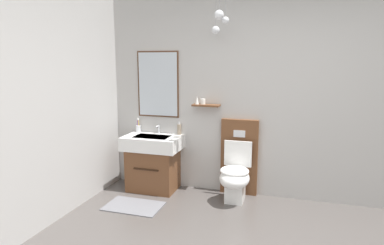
{
  "coord_description": "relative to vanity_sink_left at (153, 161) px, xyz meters",
  "views": [
    {
      "loc": [
        0.12,
        -2.29,
        1.73
      ],
      "look_at": [
        -1.13,
        1.74,
        0.97
      ],
      "focal_mm": 31.43,
      "sensor_mm": 36.0,
      "label": 1
    }
  ],
  "objects": [
    {
      "name": "soap_dispenser",
      "position": [
        0.31,
        0.19,
        0.42
      ],
      "size": [
        0.06,
        0.06,
        0.18
      ],
      "color": "gray",
      "rests_on": "vanity_sink_left"
    },
    {
      "name": "wall_back",
      "position": [
        1.67,
        0.28,
        0.95
      ],
      "size": [
        4.9,
        0.57,
        2.68
      ],
      "color": "#B7B5B2",
      "rests_on": "ground"
    },
    {
      "name": "bath_mat",
      "position": [
        0.0,
        -0.61,
        -0.39
      ],
      "size": [
        0.68,
        0.44,
        0.01
      ],
      "primitive_type": "cube",
      "color": "slate",
      "rests_on": "ground"
    },
    {
      "name": "toothbrush_cup",
      "position": [
        -0.3,
        0.18,
        0.4
      ],
      "size": [
        0.07,
        0.07,
        0.2
      ],
      "color": "silver",
      "rests_on": "vanity_sink_left"
    },
    {
      "name": "vanity_sink_left",
      "position": [
        0.0,
        0.0,
        0.0
      ],
      "size": [
        0.76,
        0.52,
        0.75
      ],
      "color": "brown",
      "rests_on": "ground"
    },
    {
      "name": "toilet",
      "position": [
        1.14,
        0.02,
        -0.02
      ],
      "size": [
        0.48,
        0.62,
        1.0
      ],
      "color": "brown",
      "rests_on": "ground"
    },
    {
      "name": "tap_on_left_sink",
      "position": [
        0.0,
        0.19,
        0.42
      ],
      "size": [
        0.03,
        0.13,
        0.11
      ],
      "color": "silver",
      "rests_on": "vanity_sink_left"
    }
  ]
}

